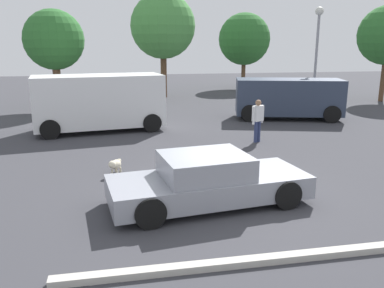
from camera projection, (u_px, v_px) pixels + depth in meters
name	position (u px, v px, depth m)	size (l,w,h in m)	color
ground_plane	(223.00, 199.00, 9.24)	(80.00, 80.00, 0.00)	#38383D
sedan_foreground	(208.00, 181.00, 8.87)	(4.63, 2.28, 1.16)	gray
dog	(115.00, 165.00, 10.98)	(0.40, 0.63, 0.44)	beige
van_white	(99.00, 101.00, 16.35)	(5.40, 2.88, 2.30)	white
suv_dark	(288.00, 97.00, 19.00)	(5.27, 3.14, 1.91)	#2D384C
pedestrian	(258.00, 117.00, 14.46)	(0.50, 0.41, 1.57)	navy
parking_curb	(268.00, 259.00, 6.54)	(6.97, 0.20, 0.12)	#B7B2A8
light_post_near	(317.00, 39.00, 21.28)	(0.44, 0.44, 5.45)	gray
tree_back_left	(244.00, 39.00, 31.68)	(4.11, 4.11, 5.98)	brown
tree_back_center	(163.00, 26.00, 25.99)	(4.26, 4.26, 6.82)	brown
tree_far_right	(54.00, 40.00, 21.14)	(3.20, 3.20, 5.36)	brown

